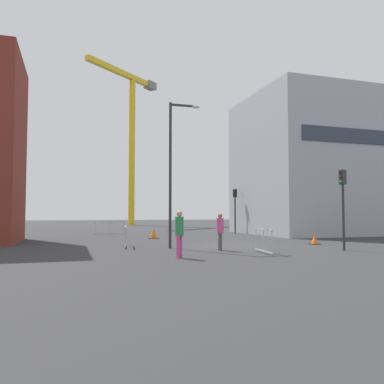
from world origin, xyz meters
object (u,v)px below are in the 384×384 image
Objects in this scene: construction_crane at (131,127)px; pedestrian_waiting at (179,230)px; traffic_light_median at (343,196)px; streetlamp_tall at (174,163)px; traffic_cone_striped at (315,240)px; traffic_light_far at (235,204)px; traffic_cone_orange at (154,234)px; pedestrian_walking at (220,229)px.

construction_crane is 44.09m from pedestrian_waiting.
streetlamp_tall is at bearing 154.69° from traffic_light_median.
traffic_light_far is at bearing 87.24° from traffic_cone_striped.
traffic_light_far reaches higher than traffic_light_median.
traffic_cone_striped is (7.65, -7.76, -0.07)m from traffic_cone_orange.
traffic_cone_orange is (-8.25, -4.68, -2.28)m from traffic_light_far.
construction_crane reaches higher than streetlamp_tall.
pedestrian_walking is at bearing -82.85° from traffic_cone_orange.
construction_crane is at bearing 84.71° from streetlamp_tall.
traffic_cone_orange is (-2.86, -29.81, -14.12)m from construction_crane.
pedestrian_walking is 2.58× the size of traffic_cone_orange.
streetlamp_tall reaches higher than traffic_cone_striped.
streetlamp_tall is 13.66× the size of traffic_cone_striped.
traffic_cone_orange is at bearing 82.91° from pedestrian_waiting.
construction_crane is 42.98m from traffic_light_median.
streetlamp_tall is at bearing -125.36° from traffic_light_far.
construction_crane reaches higher than pedestrian_walking.
pedestrian_waiting is at bearing -95.94° from construction_crane.
traffic_cone_striped is at bearing -45.40° from traffic_cone_orange.
streetlamp_tall is 4.14m from pedestrian_walking.
pedestrian_waiting is at bearing -97.09° from traffic_cone_orange.
streetlamp_tall is 1.92× the size of traffic_light_far.
construction_crane is at bearing 102.11° from traffic_light_far.
traffic_light_far is 7.13× the size of traffic_cone_striped.
pedestrian_walking is 0.94× the size of pedestrian_waiting.
pedestrian_walking reaches higher than traffic_cone_striped.
construction_crane reaches higher than traffic_light_median.
pedestrian_walking reaches higher than traffic_cone_orange.
traffic_cone_striped is (0.87, 3.57, -2.33)m from traffic_light_median.
construction_crane is at bearing 95.44° from traffic_light_median.
traffic_cone_striped is (6.45, 1.79, -0.77)m from pedestrian_walking.
traffic_cone_orange is at bearing 85.46° from streetlamp_tall.
traffic_cone_orange is 10.90m from traffic_cone_striped.
pedestrian_waiting is 3.44× the size of traffic_cone_striped.
streetlamp_tall is 4.23× the size of pedestrian_walking.
streetlamp_tall is at bearing 136.49° from pedestrian_walking.
traffic_light_median reaches higher than pedestrian_waiting.
traffic_light_median is at bearing -59.10° from traffic_cone_orange.
streetlamp_tall is 8.36m from traffic_light_median.
construction_crane is 5.84× the size of traffic_light_median.
pedestrian_waiting is 2.75× the size of traffic_cone_orange.
traffic_light_median is at bearing -25.31° from streetlamp_tall.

